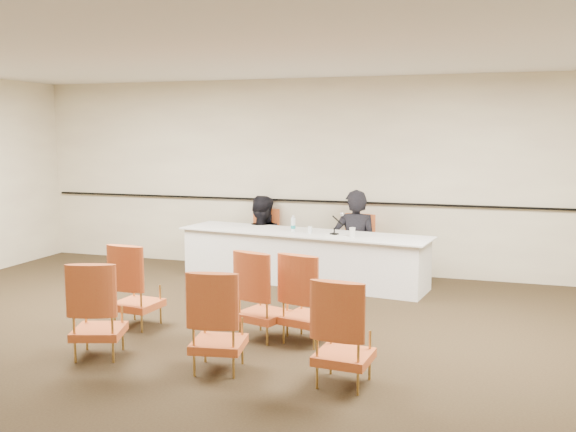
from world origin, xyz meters
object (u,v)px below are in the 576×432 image
object	(u,v)px
panelist_second_chair	(260,240)
coffee_cup	(352,232)
aud_chair_back_left	(98,309)
aud_chair_back_mid	(218,320)
panelist_main_chair	(355,247)
water_bottle	(293,223)
aud_chair_front_right	(308,297)
panel_table	(303,257)
aud_chair_back_right	(344,331)
drinking_glass	(310,230)
aud_chair_front_left	(137,285)
microphone	(334,224)
panelist_main	(355,249)
panelist_second	(261,249)
aud_chair_front_mid	(264,294)

from	to	relation	value
panelist_second_chair	coffee_cup	world-z (taller)	panelist_second_chair
aud_chair_back_left	aud_chair_back_mid	xyz separation A→B (m)	(1.26, 0.01, 0.00)
panelist_main_chair	water_bottle	xyz separation A→B (m)	(-0.82, -0.46, 0.38)
aud_chair_front_right	panel_table	bearing A→B (deg)	121.75
aud_chair_back_mid	water_bottle	bearing A→B (deg)	87.10
water_bottle	aud_chair_back_right	world-z (taller)	water_bottle
drinking_glass	aud_chair_back_left	xyz separation A→B (m)	(-1.14, -3.49, -0.32)
aud_chair_front_left	aud_chair_back_left	xyz separation A→B (m)	(0.16, -0.98, 0.00)
panel_table	aud_chair_front_left	world-z (taller)	aud_chair_front_left
panel_table	microphone	bearing A→B (deg)	-5.12
drinking_glass	aud_chair_back_right	bearing A→B (deg)	-69.61
drinking_glass	aud_chair_back_left	world-z (taller)	aud_chair_back_left
water_bottle	coffee_cup	distance (m)	0.95
panelist_main_chair	aud_chair_front_right	size ratio (longest dim) A/B	1.00
microphone	aud_chair_front_right	size ratio (longest dim) A/B	0.33
panelist_main_chair	aud_chair_back_left	size ratio (longest dim) A/B	1.00
water_bottle	microphone	bearing A→B (deg)	-10.76
water_bottle	panelist_main	bearing A→B (deg)	29.00
panelist_second	microphone	size ratio (longest dim) A/B	5.41
panelist_main_chair	aud_chair_front_left	size ratio (longest dim) A/B	1.00
aud_chair_front_mid	aud_chair_front_right	xyz separation A→B (m)	(0.48, 0.01, 0.00)
panelist_second	aud_chair_front_mid	world-z (taller)	panelist_second
water_bottle	aud_chair_front_right	bearing A→B (deg)	-69.54
panel_table	water_bottle	xyz separation A→B (m)	(-0.15, 0.01, 0.49)
panelist_second	water_bottle	bearing A→B (deg)	126.88
aud_chair_front_left	panelist_second_chair	bearing A→B (deg)	90.67
panelist_main	microphone	world-z (taller)	panelist_main
drinking_glass	aud_chair_front_left	size ratio (longest dim) A/B	0.11
panelist_second_chair	aud_chair_front_left	world-z (taller)	same
coffee_cup	aud_chair_front_left	distance (m)	3.09
aud_chair_front_mid	panel_table	bearing A→B (deg)	114.48
panel_table	panelist_second	size ratio (longest dim) A/B	2.18
panelist_second_chair	aud_chair_back_mid	world-z (taller)	same
drinking_glass	aud_chair_back_mid	world-z (taller)	aud_chair_back_mid
coffee_cup	aud_chair_back_right	xyz separation A→B (m)	(0.65, -3.33, -0.33)
water_bottle	coffee_cup	world-z (taller)	water_bottle
panelist_main	panelist_second	xyz separation A→B (m)	(-1.58, 0.22, -0.12)
water_bottle	aud_chair_front_right	world-z (taller)	water_bottle
panel_table	aud_chair_back_right	distance (m)	3.83
water_bottle	aud_chair_back_mid	bearing A→B (deg)	-83.58
panelist_main_chair	panelist_main	bearing A→B (deg)	0.00
water_bottle	panelist_second_chair	bearing A→B (deg)	138.06
drinking_glass	aud_chair_front_left	bearing A→B (deg)	-117.28
microphone	aud_chair_back_left	size ratio (longest dim) A/B	0.33
microphone	panelist_main_chair	bearing A→B (deg)	98.89
panelist_second	aud_chair_back_right	xyz separation A→B (m)	(2.32, -4.24, 0.15)
aud_chair_front_right	coffee_cup	bearing A→B (deg)	104.98
coffee_cup	panelist_second	bearing A→B (deg)	151.67
panelist_second_chair	aud_chair_front_left	xyz separation A→B (m)	(-0.26, -3.29, 0.00)
panelist_second	panelist_main	bearing A→B (deg)	160.85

